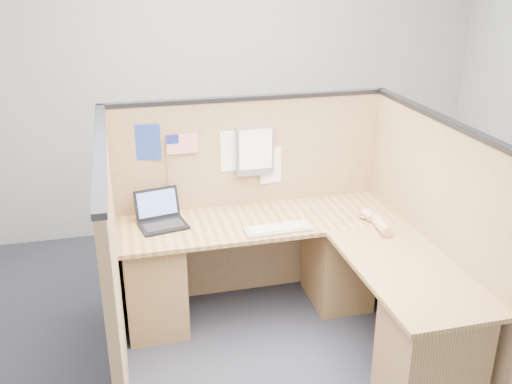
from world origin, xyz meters
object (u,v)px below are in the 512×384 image
object	(u,v)px
laptop	(162,216)
mouse	(367,215)
l_desk	(302,287)
keyboard	(278,229)

from	to	relation	value
laptop	mouse	world-z (taller)	laptop
laptop	l_desk	bearing A→B (deg)	-41.27
keyboard	l_desk	bearing A→B (deg)	-61.81
l_desk	keyboard	distance (m)	0.41
l_desk	laptop	distance (m)	1.06
l_desk	mouse	bearing A→B (deg)	23.04
laptop	keyboard	world-z (taller)	laptop
keyboard	mouse	size ratio (longest dim) A/B	4.35
l_desk	mouse	xyz separation A→B (m)	(0.54, 0.23, 0.36)
laptop	mouse	distance (m)	1.41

